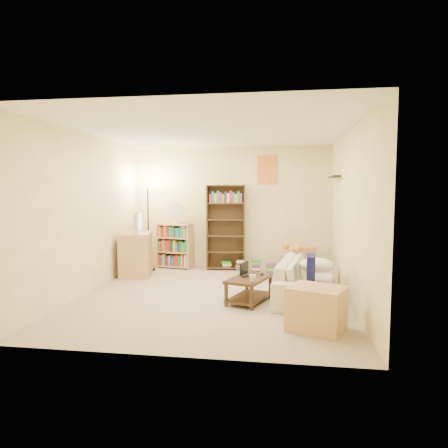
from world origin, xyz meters
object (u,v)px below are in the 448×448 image
(laptop, at_px, (251,275))
(side_table, at_px, (299,261))
(tabby_cat, at_px, (296,247))
(television, at_px, (135,222))
(floor_lamp, at_px, (148,200))
(desk_fan, at_px, (176,213))
(mug, at_px, (253,278))
(tv_stand, at_px, (136,254))
(short_bookshelf, at_px, (175,246))
(sofa, at_px, (306,278))
(tall_bookshelf, at_px, (226,225))
(end_cabinet, at_px, (317,308))
(coffee_table, at_px, (249,287))

(laptop, distance_m, side_table, 2.03)
(tabby_cat, bearing_deg, television, 174.30)
(floor_lamp, bearing_deg, desk_fan, 25.49)
(mug, distance_m, side_table, 2.33)
(tv_stand, bearing_deg, short_bookshelf, 44.13)
(sofa, xyz_separation_m, tall_bookshelf, (-1.50, 1.89, 0.62))
(desk_fan, bearing_deg, end_cabinet, -52.14)
(mug, bearing_deg, short_bookshelf, 125.23)
(coffee_table, xyz_separation_m, television, (-2.27, 1.47, 0.80))
(sofa, distance_m, end_cabinet, 1.43)
(tabby_cat, bearing_deg, floor_lamp, 164.13)
(sofa, relative_size, side_table, 3.66)
(tall_bookshelf, distance_m, desk_fan, 1.04)
(desk_fan, relative_size, end_cabinet, 0.73)
(short_bookshelf, height_order, side_table, short_bookshelf)
(sofa, distance_m, tabby_cat, 0.87)
(tabby_cat, relative_size, floor_lamp, 0.25)
(laptop, bearing_deg, floor_lamp, 91.93)
(tv_stand, distance_m, short_bookshelf, 0.98)
(desk_fan, bearing_deg, laptop, -51.81)
(tabby_cat, relative_size, mug, 3.79)
(sofa, height_order, laptop, sofa)
(sofa, bearing_deg, tabby_cat, 18.61)
(tabby_cat, xyz_separation_m, end_cabinet, (0.17, -2.21, -0.39))
(coffee_table, height_order, end_cabinet, end_cabinet)
(mug, bearing_deg, tall_bookshelf, 106.06)
(side_table, bearing_deg, television, -170.95)
(short_bookshelf, xyz_separation_m, side_table, (2.52, -0.33, -0.18))
(television, distance_m, side_table, 3.19)
(end_cabinet, bearing_deg, television, 141.42)
(sofa, distance_m, tv_stand, 3.29)
(coffee_table, height_order, laptop, laptop)
(sofa, bearing_deg, short_bookshelf, 62.15)
(mug, height_order, tv_stand, tv_stand)
(floor_lamp, height_order, side_table, floor_lamp)
(sofa, relative_size, end_cabinet, 3.35)
(laptop, bearing_deg, mug, -130.37)
(laptop, relative_size, short_bookshelf, 0.38)
(sofa, xyz_separation_m, side_table, (-0.05, 1.56, -0.01))
(floor_lamp, bearing_deg, mug, -44.84)
(coffee_table, height_order, tv_stand, tv_stand)
(tabby_cat, bearing_deg, tall_bookshelf, 140.73)
(side_table, xyz_separation_m, end_cabinet, (0.08, -2.99, -0.03))
(sofa, relative_size, tabby_cat, 4.51)
(tabby_cat, bearing_deg, sofa, -79.93)
(side_table, bearing_deg, floor_lamp, 179.23)
(tabby_cat, distance_m, short_bookshelf, 2.68)
(mug, bearing_deg, end_cabinet, -44.11)
(tv_stand, height_order, short_bookshelf, short_bookshelf)
(coffee_table, xyz_separation_m, laptop, (0.03, 0.08, 0.15))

